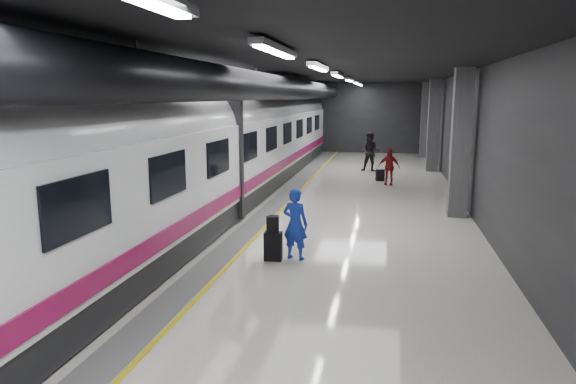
{
  "coord_description": "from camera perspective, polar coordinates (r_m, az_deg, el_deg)",
  "views": [
    {
      "loc": [
        2.41,
        -14.26,
        3.65
      ],
      "look_at": [
        -0.1,
        -1.47,
        1.22
      ],
      "focal_mm": 32.0,
      "sensor_mm": 36.0,
      "label": 1
    }
  ],
  "objects": [
    {
      "name": "suitcase_main",
      "position": [
        11.65,
        -1.66,
        -6.04
      ],
      "size": [
        0.41,
        0.27,
        0.65
      ],
      "primitive_type": "cube",
      "rotation": [
        0.0,
        0.0,
        0.06
      ],
      "color": "black",
      "rests_on": "ground"
    },
    {
      "name": "ground",
      "position": [
        14.91,
        1.46,
        -3.62
      ],
      "size": [
        40.0,
        40.0,
        0.0
      ],
      "primitive_type": "plane",
      "color": "silver",
      "rests_on": "ground"
    },
    {
      "name": "shoulder_bag",
      "position": [
        11.48,
        -1.74,
        -3.64
      ],
      "size": [
        0.31,
        0.21,
        0.37
      ],
      "primitive_type": "cube",
      "rotation": [
        0.0,
        0.0,
        0.26
      ],
      "color": "black",
      "rests_on": "suitcase_main"
    },
    {
      "name": "platform_hall",
      "position": [
        15.45,
        1.06,
        10.13
      ],
      "size": [
        10.02,
        40.02,
        4.51
      ],
      "color": "black",
      "rests_on": "ground"
    },
    {
      "name": "suitcase_far",
      "position": [
        22.9,
        10.2,
        1.86
      ],
      "size": [
        0.41,
        0.34,
        0.51
      ],
      "primitive_type": "cube",
      "rotation": [
        0.0,
        0.0,
        0.4
      ],
      "color": "black",
      "rests_on": "ground"
    },
    {
      "name": "traveler_main",
      "position": [
        11.6,
        0.81,
        -3.57
      ],
      "size": [
        0.68,
        0.53,
        1.64
      ],
      "primitive_type": "imported",
      "rotation": [
        0.0,
        0.0,
        2.89
      ],
      "color": "blue",
      "rests_on": "ground"
    },
    {
      "name": "traveler_far_a",
      "position": [
        25.67,
        9.18,
        4.43
      ],
      "size": [
        0.99,
        0.8,
        1.94
      ],
      "primitive_type": "imported",
      "rotation": [
        0.0,
        0.0,
        -0.07
      ],
      "color": "black",
      "rests_on": "ground"
    },
    {
      "name": "train",
      "position": [
        15.42,
        -10.52,
        4.49
      ],
      "size": [
        3.05,
        38.0,
        4.05
      ],
      "color": "black",
      "rests_on": "ground"
    },
    {
      "name": "traveler_far_b",
      "position": [
        21.87,
        11.15,
        2.76
      ],
      "size": [
        0.94,
        0.5,
        1.52
      ],
      "primitive_type": "imported",
      "rotation": [
        0.0,
        0.0,
        -0.15
      ],
      "color": "maroon",
      "rests_on": "ground"
    }
  ]
}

